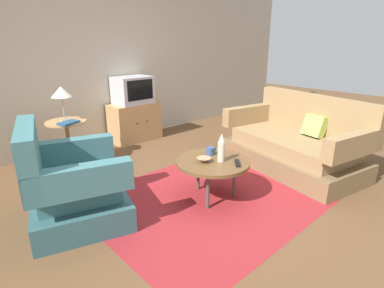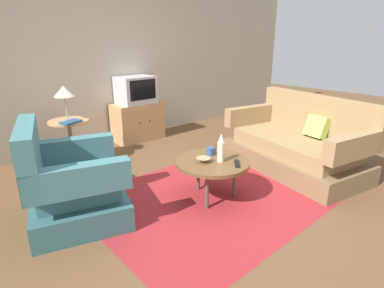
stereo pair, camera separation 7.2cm
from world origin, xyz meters
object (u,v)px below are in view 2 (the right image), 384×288
object	(u,v)px
bowl	(203,160)
couch	(297,146)
book	(71,122)
television	(136,90)
side_table	(70,133)
mug	(211,151)
tv_stand	(138,122)
table_lamp	(64,92)
coffee_table	(213,164)
vase	(221,148)
armchair	(71,187)
tv_remote_dark	(237,164)

from	to	relation	value
bowl	couch	bearing A→B (deg)	-7.00
book	television	bearing A→B (deg)	3.24
side_table	mug	size ratio (longest dim) A/B	4.66
television	bowl	xyz separation A→B (m)	(-0.62, -2.21, -0.39)
tv_stand	table_lamp	bearing A→B (deg)	-165.92
tv_stand	side_table	bearing A→B (deg)	-164.76
side_table	coffee_table	bearing A→B (deg)	-69.09
couch	tv_stand	xyz separation A→B (m)	(-0.87, 2.39, 0.01)
vase	bowl	world-z (taller)	vase
coffee_table	mug	bearing A→B (deg)	53.12
coffee_table	book	world-z (taller)	book
armchair	book	xyz separation A→B (m)	(0.50, 1.16, 0.29)
armchair	table_lamp	world-z (taller)	table_lamp
couch	book	distance (m)	2.87
armchair	couch	world-z (taller)	armchair
couch	bowl	world-z (taller)	couch
armchair	table_lamp	size ratio (longest dim) A/B	2.49
armchair	coffee_table	bearing A→B (deg)	82.82
mug	table_lamp	bearing A→B (deg)	114.80
mug	book	xyz separation A→B (m)	(-0.86, 1.60, 0.16)
couch	bowl	xyz separation A→B (m)	(-1.49, 0.18, 0.14)
side_table	television	world-z (taller)	television
table_lamp	side_table	bearing A→B (deg)	-92.82
armchair	television	distance (m)	2.49
side_table	bowl	size ratio (longest dim) A/B	4.12
table_lamp	mug	size ratio (longest dim) A/B	3.38
book	vase	bearing A→B (deg)	-84.76
tv_stand	table_lamp	size ratio (longest dim) A/B	1.84
mug	vase	bearing A→B (deg)	-106.11
coffee_table	side_table	world-z (taller)	side_table
vase	tv_remote_dark	distance (m)	0.22
coffee_table	television	distance (m)	2.35
vase	mug	bearing A→B (deg)	73.89
side_table	mug	xyz separation A→B (m)	(0.83, -1.76, 0.02)
television	vase	bearing A→B (deg)	-101.54
television	mug	bearing A→B (deg)	-101.10
vase	mug	distance (m)	0.23
tv_stand	vase	xyz separation A→B (m)	(-0.47, -2.31, 0.25)
tv_remote_dark	mug	bearing A→B (deg)	-134.65
bowl	tv_stand	bearing A→B (deg)	74.32
vase	book	world-z (taller)	vase
table_lamp	bowl	xyz separation A→B (m)	(0.62, -1.89, -0.52)
mug	tv_remote_dark	bearing A→B (deg)	-89.64
couch	side_table	world-z (taller)	couch
book	mug	bearing A→B (deg)	-80.46
couch	book	bearing A→B (deg)	60.05
tv_stand	book	distance (m)	1.40
couch	mug	size ratio (longest dim) A/B	14.64
table_lamp	tv_remote_dark	world-z (taller)	table_lamp
armchair	television	world-z (taller)	television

